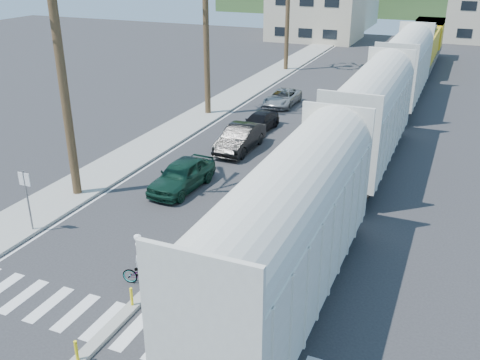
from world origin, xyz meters
name	(u,v)px	position (x,y,z in m)	size (l,w,h in m)	color
ground	(148,293)	(0.00, 0.00, 0.00)	(140.00, 140.00, 0.00)	#28282B
sidewalk	(222,104)	(-8.50, 25.00, 0.07)	(3.00, 90.00, 0.15)	gray
rails	(395,113)	(5.00, 28.00, 0.03)	(1.56, 100.00, 0.06)	black
median	(303,134)	(0.00, 19.96, 0.09)	(0.45, 60.00, 0.85)	gray
crosswalk	(116,325)	(0.00, -2.00, 0.01)	(14.00, 2.20, 0.01)	silver
lane_markings	(296,113)	(-2.15, 25.00, 0.00)	(9.42, 90.00, 0.01)	silver
freight_train	(386,95)	(5.00, 21.86, 2.91)	(3.00, 60.94, 5.85)	beige
street_sign	(27,192)	(-7.30, 2.00, 1.97)	(0.60, 0.08, 3.00)	slate
buildings	(363,3)	(-6.41, 71.66, 4.36)	(38.00, 27.00, 10.00)	#B9AC93
car_lead	(182,175)	(-3.35, 8.84, 0.80)	(2.16, 4.82, 1.61)	#103124
car_second	(240,138)	(-2.86, 15.54, 0.81)	(1.72, 4.91, 1.62)	black
car_third	(259,122)	(-3.21, 19.77, 0.62)	(2.08, 4.39, 1.24)	black
car_rear	(282,98)	(-3.85, 26.74, 0.65)	(2.16, 4.67, 1.30)	#96999B
cyclist	(143,269)	(-0.43, 0.45, 0.68)	(1.26, 1.98, 2.15)	#9EA0A5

